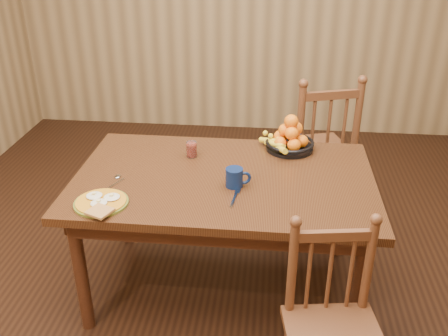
# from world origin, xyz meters

# --- Properties ---
(room) EXTENTS (4.52, 5.02, 2.72)m
(room) POSITION_xyz_m (0.00, 0.00, 1.35)
(room) COLOR black
(room) RESTS_ON ground
(dining_table) EXTENTS (1.60, 1.00, 0.75)m
(dining_table) POSITION_xyz_m (0.00, 0.00, 0.67)
(dining_table) COLOR black
(dining_table) RESTS_ON ground
(chair_far) EXTENTS (0.60, 0.58, 1.06)m
(chair_far) POSITION_xyz_m (0.56, 0.89, 0.52)
(chair_far) COLOR #502E18
(chair_far) RESTS_ON ground
(chair_near) EXTENTS (0.46, 0.44, 0.89)m
(chair_near) POSITION_xyz_m (0.54, -0.73, 0.43)
(chair_near) COLOR #502E18
(chair_near) RESTS_ON ground
(breakfast_plate) EXTENTS (0.26, 0.30, 0.04)m
(breakfast_plate) POSITION_xyz_m (-0.56, -0.35, 0.76)
(breakfast_plate) COLOR #59601E
(breakfast_plate) RESTS_ON dining_table
(fork) EXTENTS (0.04, 0.18, 0.00)m
(fork) POSITION_xyz_m (0.08, -0.22, 0.75)
(fork) COLOR silver
(fork) RESTS_ON dining_table
(spoon) EXTENTS (0.06, 0.15, 0.01)m
(spoon) POSITION_xyz_m (-0.56, -0.09, 0.75)
(spoon) COLOR silver
(spoon) RESTS_ON dining_table
(coffee_mug) EXTENTS (0.13, 0.09, 0.10)m
(coffee_mug) POSITION_xyz_m (0.07, -0.10, 0.80)
(coffee_mug) COLOR #0B193E
(coffee_mug) RESTS_ON dining_table
(juice_glass) EXTENTS (0.06, 0.06, 0.09)m
(juice_glass) POSITION_xyz_m (-0.21, 0.22, 0.79)
(juice_glass) COLOR silver
(juice_glass) RESTS_ON dining_table
(fruit_bowl) EXTENTS (0.32, 0.32, 0.22)m
(fruit_bowl) POSITION_xyz_m (0.35, 0.38, 0.81)
(fruit_bowl) COLOR black
(fruit_bowl) RESTS_ON dining_table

